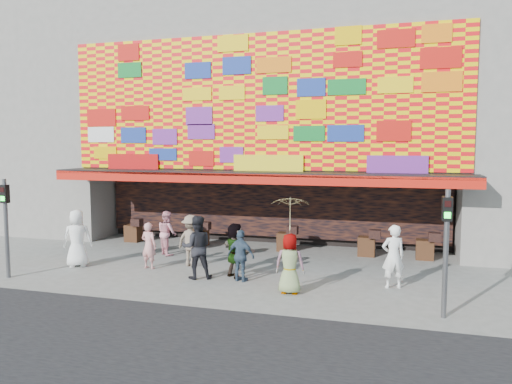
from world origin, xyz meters
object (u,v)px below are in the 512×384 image
ped_b (149,245)px  parasol (290,214)px  signal_right (446,239)px  ped_d (191,241)px  signal_left (6,217)px  ped_a (77,238)px  ped_e (241,256)px  ped_i (167,233)px  ped_c (197,247)px  ped_h (393,256)px  ped_g (290,264)px  ped_f (235,250)px

ped_b → parasol: (4.99, -1.38, 1.41)m
signal_right → ped_b: size_ratio=1.98×
signal_right → ped_d: 8.24m
signal_left → ped_d: size_ratio=1.76×
ped_a → ped_e: 5.74m
ped_b → ped_i: (-0.36, 2.03, 0.05)m
ped_c → ped_b: bearing=-43.1°
ped_c → parasol: bearing=142.7°
signal_left → ped_h: 11.45m
ped_d → ped_h: bearing=-170.8°
ped_i → ped_h: bearing=-153.3°
ped_h → ped_i: (-8.01, 2.07, -0.09)m
signal_right → ped_i: 10.20m
signal_left → ped_c: 5.81m
ped_g → ped_f: bearing=-33.4°
ped_e → parasol: size_ratio=0.81×
ped_g → ped_a: bearing=-10.3°
signal_right → parasol: 3.96m
ped_g → parasol: size_ratio=0.87×
signal_left → ped_f: size_ratio=1.80×
signal_left → ped_b: (3.55, 2.22, -1.10)m
ped_h → parasol: 3.24m
ped_c → ped_g: (3.02, -0.71, -0.13)m
ped_f → ped_g: size_ratio=1.01×
signal_left → signal_right: size_ratio=1.00×
ped_a → ped_h: bearing=156.1°
ped_a → ped_c: 4.37m
parasol → ped_a: bearing=172.7°
signal_right → ped_c: signal_right is taller
ped_b → ped_h: 7.65m
signal_left → ped_c: (5.53, 1.54, -0.91)m
ped_c → ped_g: bearing=142.7°
ped_g → ped_i: (-5.35, 3.41, -0.01)m
signal_left → ped_h: signal_left is taller
signal_right → parasol: bearing=167.8°
ped_g → ped_h: ped_h is taller
ped_d → ped_e: 2.51m
ped_a → ped_f: size_ratio=1.14×
ped_d → ped_f: bearing=169.2°
signal_right → ped_g: bearing=167.8°
ped_d → ped_h: (6.45, -0.72, 0.04)m
ped_b → ped_d: (1.20, 0.68, 0.10)m
ped_h → ped_f: bearing=-19.0°
ped_b → ped_h: size_ratio=0.84×
ped_b → ped_e: size_ratio=0.99×
ped_f → ped_g: ped_f is taller
signal_left → ped_a: bearing=56.7°
ped_c → ped_h: bearing=162.2°
ped_e → parasol: bearing=169.5°
signal_left → ped_h: (11.20, 2.18, -0.96)m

